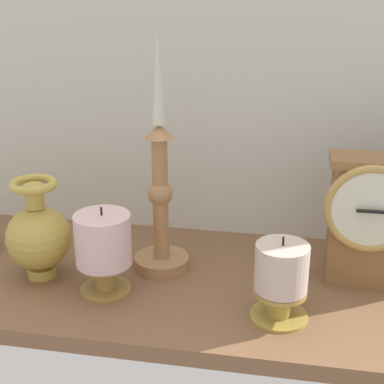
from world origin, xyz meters
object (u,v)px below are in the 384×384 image
candlestick_tall_left (160,198)px  brass_vase_bulbous (38,234)px  pillar_candle_near_clock (281,278)px  mantel_clock (367,218)px  pillar_candle_front (103,247)px

candlestick_tall_left → brass_vase_bulbous: 19.02cm
candlestick_tall_left → pillar_candle_near_clock: bearing=-30.3°
mantel_clock → candlestick_tall_left: size_ratio=0.52×
candlestick_tall_left → pillar_candle_near_clock: 22.50cm
mantel_clock → pillar_candle_front: mantel_clock is taller
candlestick_tall_left → pillar_candle_near_clock: candlestick_tall_left is taller
brass_vase_bulbous → pillar_candle_near_clock: brass_vase_bulbous is taller
mantel_clock → brass_vase_bulbous: mantel_clock is taller
brass_vase_bulbous → candlestick_tall_left: bearing=19.1°
mantel_clock → candlestick_tall_left: bearing=-178.3°
mantel_clock → pillar_candle_front: size_ratio=1.49×
mantel_clock → pillar_candle_front: (-36.90, -9.26, -3.37)cm
brass_vase_bulbous → pillar_candle_near_clock: bearing=-7.8°
candlestick_tall_left → pillar_candle_front: (-6.44, -8.36, -4.73)cm
pillar_candle_front → pillar_candle_near_clock: pillar_candle_front is taller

